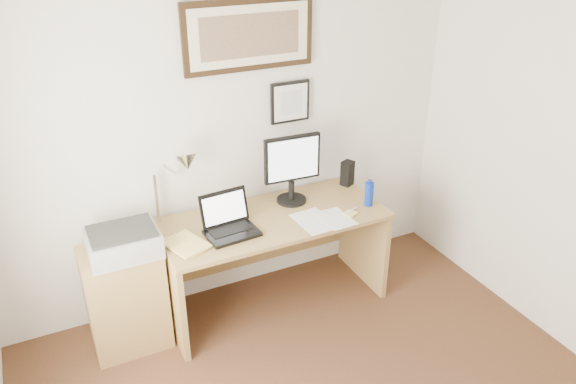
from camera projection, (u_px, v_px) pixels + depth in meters
wall_back at (231, 137)px, 3.97m from camera, size 3.50×0.02×2.50m
side_cabinet at (126, 298)px, 3.76m from camera, size 0.50×0.40×0.73m
water_bottle at (369, 194)px, 4.08m from camera, size 0.06×0.06×0.18m
bottle_cap at (370, 181)px, 4.03m from camera, size 0.03×0.03×0.02m
speaker at (347, 173)px, 4.37m from camera, size 0.11×0.11×0.20m
paper_sheet_a at (314, 221)px, 3.91m from camera, size 0.25×0.34×0.00m
paper_sheet_b at (336, 218)px, 3.93m from camera, size 0.21×0.29×0.00m
sticky_pad at (350, 213)px, 3.99m from camera, size 0.11×0.11×0.01m
marker_pen at (351, 211)px, 4.02m from camera, size 0.14×0.06×0.02m
book at (172, 251)px, 3.55m from camera, size 0.30×0.35×0.02m
desk at (269, 239)px, 4.13m from camera, size 1.60×0.70×0.75m
laptop at (229, 224)px, 3.76m from camera, size 0.36×0.32×0.26m
lcd_monitor at (292, 166)px, 4.03m from camera, size 0.42×0.22×0.52m
printer at (123, 242)px, 3.53m from camera, size 0.44×0.34×0.18m
desk_lamp at (184, 165)px, 3.69m from camera, size 0.29×0.27×0.53m
picture_large at (249, 35)px, 3.69m from camera, size 0.92×0.04×0.47m
picture_small at (290, 102)px, 4.03m from camera, size 0.30×0.03×0.30m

